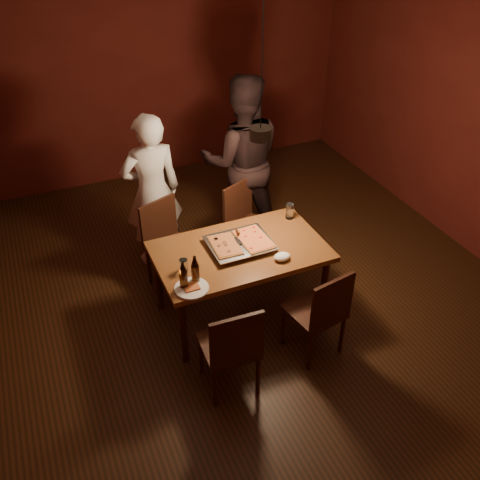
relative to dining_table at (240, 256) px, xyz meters
name	(u,v)px	position (x,y,z in m)	size (l,w,h in m)	color
room_shell	(260,172)	(0.23, 0.12, 0.72)	(6.00, 6.00, 6.00)	#3D1F10
dining_table	(240,256)	(0.00, 0.00, 0.00)	(1.50, 0.90, 0.75)	brown
chair_far_left	(166,236)	(-0.46, 0.76, -0.14)	(0.54, 0.54, 0.49)	#38190F
chair_far_right	(245,217)	(0.39, 0.77, -0.14)	(0.56, 0.56, 0.49)	#38190F
chair_near_left	(232,343)	(-0.42, -0.82, -0.14)	(0.44, 0.44, 0.49)	#38190F
chair_near_right	(322,307)	(0.41, -0.74, -0.14)	(0.49, 0.49, 0.49)	#38190F
pizza_tray	(240,244)	(0.02, 0.04, 0.10)	(0.55, 0.45, 0.05)	silver
pizza_meat	(225,245)	(-0.13, 0.04, 0.13)	(0.22, 0.35, 0.02)	maroon
pizza_cheese	(254,239)	(0.14, 0.02, 0.13)	(0.25, 0.40, 0.02)	gold
spatula	(240,240)	(0.02, 0.05, 0.14)	(0.09, 0.24, 0.04)	silver
beer_bottle_a	(183,275)	(-0.62, -0.30, 0.20)	(0.07, 0.07, 0.25)	black
beer_bottle_b	(195,269)	(-0.51, -0.27, 0.20)	(0.07, 0.07, 0.25)	black
water_glass_left	(184,265)	(-0.55, -0.09, 0.13)	(0.07, 0.07, 0.11)	silver
water_glass_right	(290,211)	(0.64, 0.28, 0.15)	(0.08, 0.08, 0.16)	silver
plate_slice	(192,288)	(-0.57, -0.34, 0.08)	(0.28, 0.28, 0.03)	white
napkin	(282,257)	(0.27, -0.28, 0.10)	(0.15, 0.11, 0.06)	white
diner_white	(152,192)	(-0.46, 1.16, 0.15)	(0.60, 0.40, 1.65)	white
diner_dark	(242,161)	(0.56, 1.23, 0.26)	(0.91, 0.71, 1.87)	black
pendant_lamp	(261,132)	(0.23, 0.12, 1.08)	(0.18, 0.18, 1.10)	black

